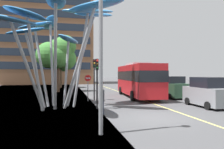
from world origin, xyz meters
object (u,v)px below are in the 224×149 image
(no_entry_sign, at_px, (88,84))
(car_parked_mid, at_px, (207,93))
(red_bus, at_px, (138,79))
(street_lamp, at_px, (108,27))
(leaf_sculpture, at_px, (59,24))
(pedestrian, at_px, (102,100))
(car_parked_far, at_px, (172,88))
(traffic_light_kerb_near, at_px, (97,73))
(traffic_light_kerb_far, at_px, (94,71))

(no_entry_sign, bearing_deg, car_parked_mid, -30.51)
(red_bus, height_order, street_lamp, street_lamp)
(leaf_sculpture, relative_size, pedestrian, 5.87)
(car_parked_mid, bearing_deg, car_parked_far, 86.85)
(pedestrian, bearing_deg, car_parked_far, 39.93)
(pedestrian, xyz_separation_m, no_entry_sign, (-0.22, 6.50, 0.74))
(red_bus, relative_size, pedestrian, 6.03)
(car_parked_mid, distance_m, no_entry_sign, 10.22)
(leaf_sculpture, bearing_deg, street_lamp, -73.34)
(red_bus, bearing_deg, no_entry_sign, -158.12)
(pedestrian, bearing_deg, red_bus, 58.06)
(car_parked_far, bearing_deg, street_lamp, -128.67)
(traffic_light_kerb_near, distance_m, car_parked_mid, 8.73)
(red_bus, distance_m, car_parked_mid, 8.14)
(car_parked_far, xyz_separation_m, pedestrian, (-8.91, -7.46, -0.18))
(leaf_sculpture, xyz_separation_m, no_entry_sign, (2.48, 3.27, -4.67))
(red_bus, xyz_separation_m, traffic_light_kerb_near, (-5.46, -6.76, 0.62))
(car_parked_far, bearing_deg, pedestrian, -140.07)
(car_parked_far, bearing_deg, no_entry_sign, -173.99)
(car_parked_mid, bearing_deg, pedestrian, -171.25)
(leaf_sculpture, xyz_separation_m, traffic_light_kerb_near, (2.71, -1.20, -3.66))
(leaf_sculpture, distance_m, car_parked_mid, 12.57)
(traffic_light_kerb_near, xyz_separation_m, traffic_light_kerb_far, (0.45, 5.05, 0.21))
(car_parked_mid, bearing_deg, no_entry_sign, 149.49)
(leaf_sculpture, relative_size, car_parked_mid, 2.55)
(traffic_light_kerb_far, xyz_separation_m, car_parked_mid, (8.11, -5.76, -1.79))
(car_parked_mid, height_order, car_parked_far, car_parked_mid)
(car_parked_mid, bearing_deg, traffic_light_kerb_far, 144.63)
(leaf_sculpture, height_order, no_entry_sign, leaf_sculpture)
(red_bus, xyz_separation_m, leaf_sculpture, (-8.17, -5.56, 4.28))
(leaf_sculpture, distance_m, car_parked_far, 13.42)
(traffic_light_kerb_far, bearing_deg, pedestrian, -93.75)
(leaf_sculpture, height_order, traffic_light_kerb_near, leaf_sculpture)
(red_bus, height_order, leaf_sculpture, leaf_sculpture)
(car_parked_far, xyz_separation_m, no_entry_sign, (-9.13, -0.96, 0.56))
(leaf_sculpture, distance_m, street_lamp, 7.98)
(red_bus, xyz_separation_m, car_parked_far, (3.43, -1.32, -0.95))
(red_bus, height_order, traffic_light_kerb_far, traffic_light_kerb_far)
(traffic_light_kerb_near, xyz_separation_m, car_parked_mid, (8.56, -0.70, -1.57))
(leaf_sculpture, height_order, pedestrian, leaf_sculpture)
(pedestrian, bearing_deg, leaf_sculpture, 129.90)
(leaf_sculpture, height_order, street_lamp, leaf_sculpture)
(red_bus, distance_m, car_parked_far, 3.80)
(car_parked_far, distance_m, no_entry_sign, 9.19)
(red_bus, distance_m, street_lamp, 14.55)
(car_parked_far, xyz_separation_m, street_lamp, (-9.37, -11.71, 3.53))
(traffic_light_kerb_far, relative_size, no_entry_sign, 1.61)
(red_bus, bearing_deg, car_parked_mid, -67.47)
(traffic_light_kerb_near, xyz_separation_m, pedestrian, (-0.01, -2.02, -1.75))
(street_lamp, bearing_deg, car_parked_far, 51.33)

